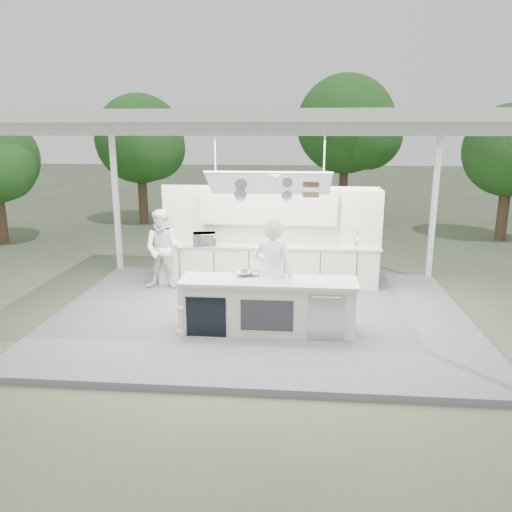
# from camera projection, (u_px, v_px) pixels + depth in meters

# --- Properties ---
(ground) EXTENTS (90.00, 90.00, 0.00)m
(ground) POSITION_uv_depth(u_px,v_px,m) (261.00, 318.00, 9.86)
(ground) COLOR #49593D
(ground) RESTS_ON ground
(stage_deck) EXTENTS (8.00, 6.00, 0.12)m
(stage_deck) POSITION_uv_depth(u_px,v_px,m) (261.00, 315.00, 9.85)
(stage_deck) COLOR slate
(stage_deck) RESTS_ON ground
(tent) EXTENTS (8.20, 6.20, 3.86)m
(tent) POSITION_uv_depth(u_px,v_px,m) (262.00, 124.00, 8.94)
(tent) COLOR white
(tent) RESTS_ON ground
(demo_island) EXTENTS (3.10, 0.79, 0.95)m
(demo_island) POSITION_uv_depth(u_px,v_px,m) (267.00, 306.00, 8.82)
(demo_island) COLOR white
(demo_island) RESTS_ON stage_deck
(back_counter) EXTENTS (5.08, 0.72, 0.95)m
(back_counter) POSITION_uv_depth(u_px,v_px,m) (268.00, 264.00, 11.55)
(back_counter) COLOR white
(back_counter) RESTS_ON stage_deck
(back_wall_unit) EXTENTS (5.05, 0.48, 2.25)m
(back_wall_unit) POSITION_uv_depth(u_px,v_px,m) (288.00, 221.00, 11.48)
(back_wall_unit) COLOR white
(back_wall_unit) RESTS_ON stage_deck
(tree_cluster) EXTENTS (19.55, 9.40, 5.85)m
(tree_cluster) POSITION_uv_depth(u_px,v_px,m) (278.00, 139.00, 18.51)
(tree_cluster) COLOR #473123
(tree_cluster) RESTS_ON ground
(head_chef) EXTENTS (0.84, 0.67, 2.03)m
(head_chef) POSITION_uv_depth(u_px,v_px,m) (273.00, 273.00, 8.88)
(head_chef) COLOR white
(head_chef) RESTS_ON stage_deck
(sous_chef) EXTENTS (0.89, 0.70, 1.80)m
(sous_chef) POSITION_uv_depth(u_px,v_px,m) (163.00, 250.00, 11.14)
(sous_chef) COLOR white
(sous_chef) RESTS_ON stage_deck
(toaster_oven) EXTENTS (0.57, 0.44, 0.28)m
(toaster_oven) POSITION_uv_depth(u_px,v_px,m) (204.00, 239.00, 11.33)
(toaster_oven) COLOR #B8BAC0
(toaster_oven) RESTS_ON back_counter
(bowl_large) EXTENTS (0.41, 0.41, 0.08)m
(bowl_large) POSITION_uv_depth(u_px,v_px,m) (245.00, 273.00, 8.96)
(bowl_large) COLOR #ACADB3
(bowl_large) RESTS_ON demo_island
(bowl_small) EXTENTS (0.26, 0.26, 0.07)m
(bowl_small) POSITION_uv_depth(u_px,v_px,m) (255.00, 273.00, 8.97)
(bowl_small) COLOR silver
(bowl_small) RESTS_ON demo_island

